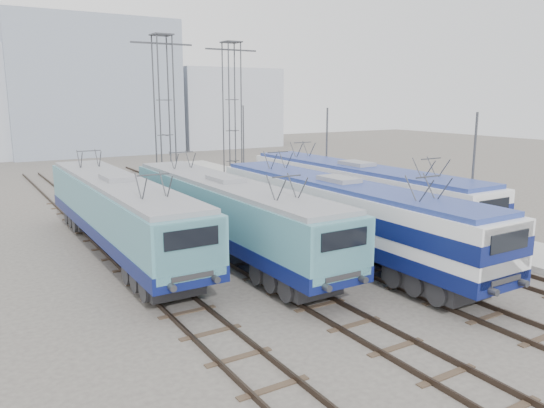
{
  "coord_description": "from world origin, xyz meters",
  "views": [
    {
      "loc": [
        -13.57,
        -15.08,
        7.71
      ],
      "look_at": [
        -0.08,
        7.0,
        2.48
      ],
      "focal_mm": 35.0,
      "sensor_mm": 36.0,
      "label": 1
    }
  ],
  "objects_px": {
    "locomotive_center_left": "(228,211)",
    "mast_mid": "(326,159)",
    "locomotive_center_right": "(341,211)",
    "catenary_tower_east": "(232,110)",
    "locomotive_far_left": "(119,210)",
    "locomotive_far_right": "(358,190)",
    "mast_front": "(472,183)",
    "mast_rear": "(244,146)",
    "catenary_tower_west": "(165,112)"
  },
  "relations": [
    {
      "from": "mast_mid",
      "to": "locomotive_center_right",
      "type": "bearing_deg",
      "value": -123.67
    },
    {
      "from": "locomotive_center_right",
      "to": "locomotive_far_left",
      "type": "bearing_deg",
      "value": 146.58
    },
    {
      "from": "locomotive_center_right",
      "to": "mast_mid",
      "type": "relative_size",
      "value": 2.63
    },
    {
      "from": "mast_front",
      "to": "mast_mid",
      "type": "relative_size",
      "value": 1.0
    },
    {
      "from": "mast_front",
      "to": "mast_rear",
      "type": "distance_m",
      "value": 24.0
    },
    {
      "from": "locomotive_far_right",
      "to": "catenary_tower_east",
      "type": "height_order",
      "value": "catenary_tower_east"
    },
    {
      "from": "locomotive_center_right",
      "to": "catenary_tower_west",
      "type": "height_order",
      "value": "catenary_tower_west"
    },
    {
      "from": "locomotive_far_left",
      "to": "catenary_tower_east",
      "type": "bearing_deg",
      "value": 45.73
    },
    {
      "from": "catenary_tower_east",
      "to": "mast_mid",
      "type": "relative_size",
      "value": 1.71
    },
    {
      "from": "locomotive_center_left",
      "to": "mast_rear",
      "type": "xyz_separation_m",
      "value": [
        10.85,
        18.44,
        1.23
      ]
    },
    {
      "from": "catenary_tower_east",
      "to": "mast_rear",
      "type": "height_order",
      "value": "catenary_tower_east"
    },
    {
      "from": "locomotive_center_right",
      "to": "catenary_tower_west",
      "type": "bearing_deg",
      "value": 97.31
    },
    {
      "from": "locomotive_far_left",
      "to": "locomotive_center_right",
      "type": "xyz_separation_m",
      "value": [
        9.0,
        -5.94,
        0.05
      ]
    },
    {
      "from": "catenary_tower_west",
      "to": "mast_mid",
      "type": "xyz_separation_m",
      "value": [
        8.6,
        -8.0,
        -3.14
      ]
    },
    {
      "from": "mast_mid",
      "to": "mast_rear",
      "type": "height_order",
      "value": "same"
    },
    {
      "from": "locomotive_center_left",
      "to": "locomotive_far_left",
      "type": "bearing_deg",
      "value": 147.71
    },
    {
      "from": "locomotive_far_right",
      "to": "mast_mid",
      "type": "bearing_deg",
      "value": 71.5
    },
    {
      "from": "locomotive_center_left",
      "to": "locomotive_far_right",
      "type": "bearing_deg",
      "value": 5.75
    },
    {
      "from": "locomotive_far_right",
      "to": "catenary_tower_east",
      "type": "relative_size",
      "value": 1.55
    },
    {
      "from": "locomotive_center_right",
      "to": "mast_front",
      "type": "relative_size",
      "value": 2.63
    },
    {
      "from": "locomotive_far_right",
      "to": "locomotive_center_right",
      "type": "bearing_deg",
      "value": -138.36
    },
    {
      "from": "locomotive_center_left",
      "to": "mast_mid",
      "type": "distance_m",
      "value": 12.68
    },
    {
      "from": "locomotive_far_right",
      "to": "mast_mid",
      "type": "relative_size",
      "value": 2.66
    },
    {
      "from": "locomotive_far_left",
      "to": "mast_rear",
      "type": "xyz_separation_m",
      "value": [
        15.35,
        15.59,
        1.2
      ]
    },
    {
      "from": "locomotive_center_left",
      "to": "mast_mid",
      "type": "height_order",
      "value": "mast_mid"
    },
    {
      "from": "locomotive_far_right",
      "to": "catenary_tower_west",
      "type": "bearing_deg",
      "value": 116.52
    },
    {
      "from": "locomotive_center_right",
      "to": "mast_mid",
      "type": "bearing_deg",
      "value": 56.33
    },
    {
      "from": "locomotive_center_right",
      "to": "mast_front",
      "type": "bearing_deg",
      "value": -21.25
    },
    {
      "from": "catenary_tower_west",
      "to": "mast_front",
      "type": "distance_m",
      "value": 22.0
    },
    {
      "from": "locomotive_center_left",
      "to": "catenary_tower_east",
      "type": "xyz_separation_m",
      "value": [
        8.75,
        16.44,
        4.37
      ]
    },
    {
      "from": "locomotive_center_right",
      "to": "locomotive_center_left",
      "type": "bearing_deg",
      "value": 145.49
    },
    {
      "from": "catenary_tower_west",
      "to": "mast_rear",
      "type": "distance_m",
      "value": 9.99
    },
    {
      "from": "catenary_tower_west",
      "to": "locomotive_center_left",
      "type": "bearing_deg",
      "value": -98.86
    },
    {
      "from": "locomotive_center_left",
      "to": "locomotive_far_right",
      "type": "relative_size",
      "value": 0.98
    },
    {
      "from": "catenary_tower_east",
      "to": "catenary_tower_west",
      "type": "bearing_deg",
      "value": -162.9
    },
    {
      "from": "locomotive_center_left",
      "to": "catenary_tower_west",
      "type": "relative_size",
      "value": 1.52
    },
    {
      "from": "locomotive_center_right",
      "to": "catenary_tower_east",
      "type": "relative_size",
      "value": 1.53
    },
    {
      "from": "catenary_tower_west",
      "to": "mast_rear",
      "type": "xyz_separation_m",
      "value": [
        8.6,
        4.0,
        -3.14
      ]
    },
    {
      "from": "locomotive_center_left",
      "to": "mast_mid",
      "type": "relative_size",
      "value": 2.6
    },
    {
      "from": "locomotive_center_right",
      "to": "catenary_tower_west",
      "type": "xyz_separation_m",
      "value": [
        -2.25,
        17.53,
        4.3
      ]
    },
    {
      "from": "locomotive_center_right",
      "to": "mast_rear",
      "type": "xyz_separation_m",
      "value": [
        6.35,
        21.53,
        1.16
      ]
    },
    {
      "from": "locomotive_center_left",
      "to": "locomotive_far_right",
      "type": "xyz_separation_m",
      "value": [
        9.0,
        0.91,
        0.1
      ]
    },
    {
      "from": "locomotive_center_left",
      "to": "catenary_tower_east",
      "type": "height_order",
      "value": "catenary_tower_east"
    },
    {
      "from": "locomotive_far_left",
      "to": "locomotive_center_right",
      "type": "bearing_deg",
      "value": -33.42
    },
    {
      "from": "locomotive_center_right",
      "to": "locomotive_far_right",
      "type": "distance_m",
      "value": 6.02
    },
    {
      "from": "catenary_tower_east",
      "to": "mast_rear",
      "type": "xyz_separation_m",
      "value": [
        2.1,
        2.0,
        -3.14
      ]
    },
    {
      "from": "mast_front",
      "to": "mast_rear",
      "type": "bearing_deg",
      "value": 90.0
    },
    {
      "from": "mast_front",
      "to": "mast_rear",
      "type": "height_order",
      "value": "same"
    },
    {
      "from": "locomotive_far_left",
      "to": "locomotive_center_left",
      "type": "distance_m",
      "value": 5.32
    },
    {
      "from": "catenary_tower_east",
      "to": "locomotive_far_right",
      "type": "bearing_deg",
      "value": -89.08
    }
  ]
}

